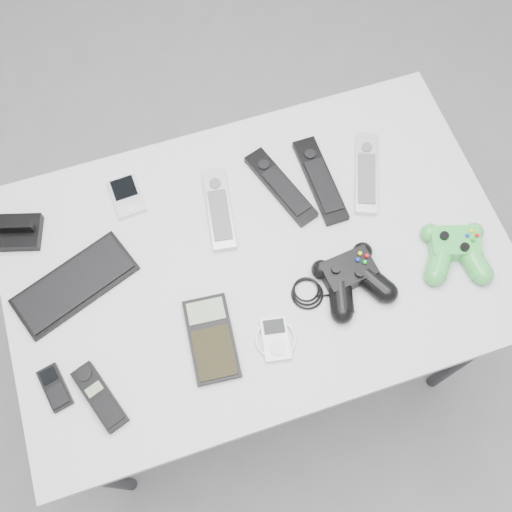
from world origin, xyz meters
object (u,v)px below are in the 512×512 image
object	(u,v)px
pda_keyboard	(75,284)
controller_black	(352,277)
controller_green	(456,249)
remote_black_b	(320,180)
remote_silver_b	(366,173)
mp3_player	(276,339)
cordless_handset	(100,397)
desk	(256,267)
remote_black_a	(281,186)
mobile_phone	(55,388)
remote_silver_a	(219,209)
calculator	(211,339)
pda	(127,196)

from	to	relation	value
pda_keyboard	controller_black	distance (m)	0.57
pda_keyboard	controller_green	size ratio (longest dim) A/B	1.67
remote_black_b	remote_silver_b	distance (m)	0.11
remote_black_b	mp3_player	world-z (taller)	remote_black_b
cordless_handset	controller_green	xyz separation A→B (m)	(0.78, 0.06, 0.01)
desk	remote_black_a	world-z (taller)	remote_black_a
pda_keyboard	controller_green	xyz separation A→B (m)	(0.78, -0.18, 0.02)
mobile_phone	controller_green	bearing A→B (deg)	-11.06
controller_green	pda_keyboard	bearing A→B (deg)	-176.10
remote_silver_a	mp3_player	distance (m)	0.31
remote_black_a	calculator	distance (m)	0.37
pda_keyboard	mobile_phone	size ratio (longest dim) A/B	2.83
remote_black_b	controller_black	world-z (taller)	controller_black
calculator	mp3_player	bearing A→B (deg)	-13.09
pda_keyboard	cordless_handset	distance (m)	0.24
remote_silver_b	calculator	world-z (taller)	remote_silver_b
remote_silver_b	mobile_phone	distance (m)	0.80
remote_silver_a	mobile_phone	xyz separation A→B (m)	(-0.41, -0.27, -0.00)
desk	controller_green	xyz separation A→B (m)	(0.40, -0.12, 0.09)
cordless_handset	desk	bearing A→B (deg)	6.96
desk	remote_silver_a	world-z (taller)	remote_silver_a
mobile_phone	controller_green	distance (m)	0.86
calculator	controller_green	world-z (taller)	controller_green
pda_keyboard	cordless_handset	xyz separation A→B (m)	(-0.00, -0.24, 0.00)
remote_silver_a	mp3_player	world-z (taller)	remote_silver_a
desk	controller_black	xyz separation A→B (m)	(0.17, -0.11, 0.09)
remote_silver_b	mp3_player	world-z (taller)	remote_silver_b
remote_black_a	controller_green	size ratio (longest dim) A/B	1.37
calculator	remote_black_b	bearing A→B (deg)	44.64
remote_black_b	calculator	size ratio (longest dim) A/B	1.24
remote_black_a	pda	bearing A→B (deg)	147.41
remote_silver_b	controller_black	bearing A→B (deg)	-96.99
controller_green	remote_black_a	bearing A→B (deg)	155.19
mp3_player	controller_black	distance (m)	0.20
pda	controller_green	distance (m)	0.72
calculator	controller_green	xyz separation A→B (m)	(0.54, 0.02, 0.02)
remote_black_a	cordless_handset	distance (m)	0.58
remote_black_a	remote_black_b	distance (m)	0.09
desk	remote_black_b	bearing A→B (deg)	33.72
desk	remote_silver_b	xyz separation A→B (m)	(0.30, 0.11, 0.07)
remote_black_b	calculator	bearing A→B (deg)	-141.43
calculator	mobile_phone	bearing A→B (deg)	-174.85
desk	mobile_phone	xyz separation A→B (m)	(-0.46, -0.14, 0.07)
remote_black_b	calculator	distance (m)	0.43
desk	remote_silver_b	bearing A→B (deg)	20.85
controller_black	remote_black_b	bearing A→B (deg)	78.36
mp3_player	controller_green	world-z (taller)	controller_green
mobile_phone	controller_black	size ratio (longest dim) A/B	0.35
pda	controller_black	size ratio (longest dim) A/B	0.38
controller_black	controller_green	bearing A→B (deg)	-8.55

